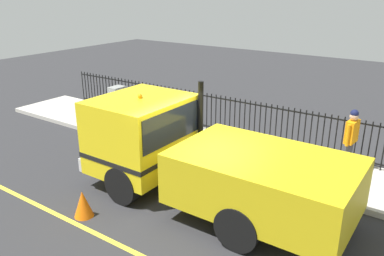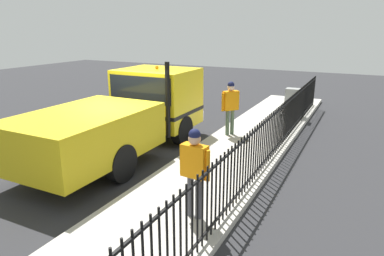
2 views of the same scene
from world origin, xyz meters
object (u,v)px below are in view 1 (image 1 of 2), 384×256
work_truck (190,151)px  utility_cabinet (118,101)px  worker_standing (166,111)px  pedestrian_distant (352,134)px  traffic_cone (83,204)px

work_truck → utility_cabinet: work_truck is taller
worker_standing → pedestrian_distant: 5.52m
worker_standing → pedestrian_distant: (1.31, -5.36, -0.03)m
worker_standing → utility_cabinet: 3.89m
pedestrian_distant → traffic_cone: bearing=148.1°
worker_standing → traffic_cone: size_ratio=2.86×
work_truck → pedestrian_distant: 4.58m
traffic_cone → utility_cabinet: bearing=38.6°
worker_standing → traffic_cone: 4.51m
utility_cabinet → work_truck: bearing=-120.9°
pedestrian_distant → utility_cabinet: bearing=95.8°
traffic_cone → worker_standing: bearing=12.3°
work_truck → utility_cabinet: bearing=59.3°
utility_cabinet → traffic_cone: utility_cabinet is taller
utility_cabinet → worker_standing: bearing=-111.0°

